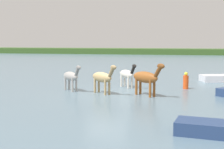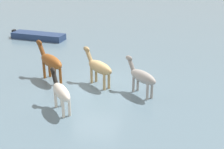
{
  "view_description": "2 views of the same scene",
  "coord_description": "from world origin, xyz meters",
  "px_view_note": "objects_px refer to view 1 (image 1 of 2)",
  "views": [
    {
      "loc": [
        4.37,
        -19.71,
        3.36
      ],
      "look_at": [
        0.39,
        -0.04,
        1.19
      ],
      "focal_mm": 53.23,
      "sensor_mm": 36.0,
      "label": 1
    },
    {
      "loc": [
        -3.26,
        13.93,
        6.51
      ],
      "look_at": [
        -0.94,
        0.35,
        0.85
      ],
      "focal_mm": 48.33,
      "sensor_mm": 36.0,
      "label": 2
    }
  ],
  "objects_px": {
    "horse_dun_straggler": "(146,77)",
    "buoy_channel_marker": "(186,81)",
    "horse_rear_stallion": "(71,76)",
    "horse_lead": "(103,77)",
    "horse_chestnut_trailing": "(127,74)"
  },
  "relations": [
    {
      "from": "buoy_channel_marker",
      "to": "horse_dun_straggler",
      "type": "bearing_deg",
      "value": -125.3
    },
    {
      "from": "horse_dun_straggler",
      "to": "horse_rear_stallion",
      "type": "xyz_separation_m",
      "value": [
        -4.93,
        0.95,
        -0.15
      ]
    },
    {
      "from": "horse_dun_straggler",
      "to": "buoy_channel_marker",
      "type": "distance_m",
      "value": 4.1
    },
    {
      "from": "horse_rear_stallion",
      "to": "horse_chestnut_trailing",
      "type": "bearing_deg",
      "value": 78.85
    },
    {
      "from": "horse_lead",
      "to": "horse_dun_straggler",
      "type": "distance_m",
      "value": 2.69
    },
    {
      "from": "horse_lead",
      "to": "buoy_channel_marker",
      "type": "relative_size",
      "value": 1.76
    },
    {
      "from": "horse_dun_straggler",
      "to": "horse_lead",
      "type": "bearing_deg",
      "value": -142.96
    },
    {
      "from": "horse_lead",
      "to": "horse_dun_straggler",
      "type": "height_order",
      "value": "horse_dun_straggler"
    },
    {
      "from": "horse_dun_straggler",
      "to": "buoy_channel_marker",
      "type": "height_order",
      "value": "horse_dun_straggler"
    },
    {
      "from": "horse_dun_straggler",
      "to": "horse_chestnut_trailing",
      "type": "distance_m",
      "value": 3.56
    },
    {
      "from": "horse_lead",
      "to": "horse_chestnut_trailing",
      "type": "relative_size",
      "value": 1.05
    },
    {
      "from": "horse_chestnut_trailing",
      "to": "buoy_channel_marker",
      "type": "distance_m",
      "value": 4.0
    },
    {
      "from": "horse_dun_straggler",
      "to": "buoy_channel_marker",
      "type": "relative_size",
      "value": 1.91
    },
    {
      "from": "horse_dun_straggler",
      "to": "horse_rear_stallion",
      "type": "distance_m",
      "value": 5.02
    },
    {
      "from": "horse_lead",
      "to": "buoy_channel_marker",
      "type": "height_order",
      "value": "horse_lead"
    }
  ]
}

